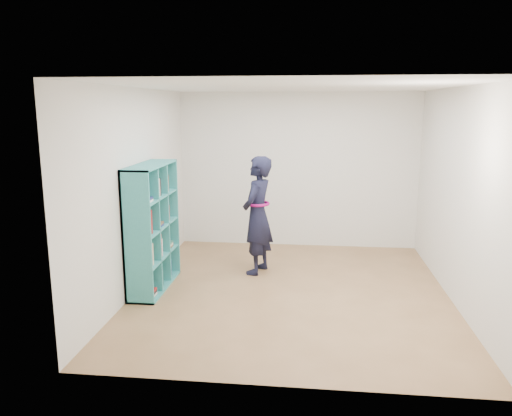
# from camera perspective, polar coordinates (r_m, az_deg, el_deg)

# --- Properties ---
(floor) EXTENTS (4.50, 4.50, 0.00)m
(floor) POSITION_cam_1_polar(r_m,az_deg,el_deg) (6.60, 3.99, -9.51)
(floor) COLOR brown
(floor) RESTS_ON ground
(ceiling) EXTENTS (4.50, 4.50, 0.00)m
(ceiling) POSITION_cam_1_polar(r_m,az_deg,el_deg) (6.16, 4.34, 13.67)
(ceiling) COLOR white
(ceiling) RESTS_ON wall_back
(wall_left) EXTENTS (0.02, 4.50, 2.60)m
(wall_left) POSITION_cam_1_polar(r_m,az_deg,el_deg) (6.63, -13.38, 1.97)
(wall_left) COLOR silver
(wall_left) RESTS_ON floor
(wall_right) EXTENTS (0.02, 4.50, 2.60)m
(wall_right) POSITION_cam_1_polar(r_m,az_deg,el_deg) (6.49, 22.10, 1.21)
(wall_right) COLOR silver
(wall_right) RESTS_ON floor
(wall_back) EXTENTS (4.00, 0.02, 2.60)m
(wall_back) POSITION_cam_1_polar(r_m,az_deg,el_deg) (8.47, 4.80, 4.29)
(wall_back) COLOR silver
(wall_back) RESTS_ON floor
(wall_front) EXTENTS (4.00, 0.02, 2.60)m
(wall_front) POSITION_cam_1_polar(r_m,az_deg,el_deg) (4.05, 2.82, -3.81)
(wall_front) COLOR silver
(wall_front) RESTS_ON floor
(bookshelf) EXTENTS (0.36, 1.24, 1.65)m
(bookshelf) POSITION_cam_1_polar(r_m,az_deg,el_deg) (6.65, -11.97, -2.37)
(bookshelf) COLOR teal
(bookshelf) RESTS_ON floor
(person) EXTENTS (0.56, 0.70, 1.69)m
(person) POSITION_cam_1_polar(r_m,az_deg,el_deg) (7.09, 0.17, -0.83)
(person) COLOR black
(person) RESTS_ON floor
(smartphone) EXTENTS (0.01, 0.08, 0.12)m
(smartphone) POSITION_cam_1_polar(r_m,az_deg,el_deg) (7.18, -0.58, 0.23)
(smartphone) COLOR silver
(smartphone) RESTS_ON person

